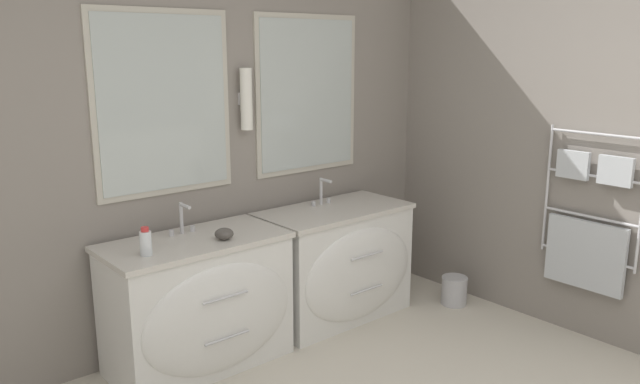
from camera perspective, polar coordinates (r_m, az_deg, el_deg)
wall_back at (r=3.97m, az=-11.61°, el=4.58°), size 5.55×0.16×2.60m
wall_right at (r=4.48m, az=20.08°, el=4.72°), size 0.13×4.35×2.60m
vanity_left at (r=3.82m, az=-10.90°, el=-9.88°), size 1.07×0.61×0.79m
vanity_right at (r=4.41m, az=1.62°, el=-6.42°), size 1.07×0.61×0.79m
faucet_left at (r=3.80m, az=-12.46°, el=-2.43°), size 0.17×0.12×0.19m
faucet_right at (r=4.40m, az=0.21°, el=0.01°), size 0.17×0.12×0.19m
toiletry_bottle at (r=3.47m, az=-15.65°, el=-4.46°), size 0.06×0.06×0.16m
amenity_bowl at (r=3.67m, az=-8.76°, el=-3.80°), size 0.11×0.11×0.07m
waste_bin at (r=4.82m, az=12.17°, el=-8.73°), size 0.19×0.19×0.21m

